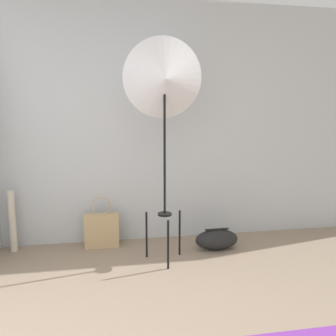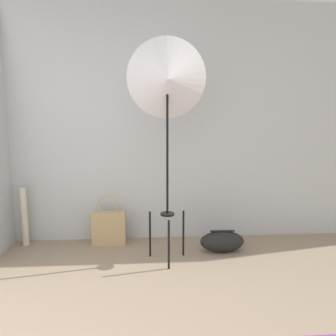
# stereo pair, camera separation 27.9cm
# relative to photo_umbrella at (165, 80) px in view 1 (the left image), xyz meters

# --- Properties ---
(wall_back) EXTENTS (8.00, 0.05, 2.60)m
(wall_back) POSITION_rel_photo_umbrella_xyz_m (-0.36, 0.63, -0.40)
(wall_back) COLOR #B7BCC1
(wall_back) RESTS_ON ground_plane
(photo_umbrella) EXTENTS (0.74, 0.36, 2.09)m
(photo_umbrella) POSITION_rel_photo_umbrella_xyz_m (0.00, 0.00, 0.00)
(photo_umbrella) COLOR black
(photo_umbrella) RESTS_ON ground_plane
(tote_bag) EXTENTS (0.36, 0.11, 0.55)m
(tote_bag) POSITION_rel_photo_umbrella_xyz_m (-0.61, 0.43, -1.51)
(tote_bag) COLOR tan
(tote_bag) RESTS_ON ground_plane
(duffel_bag) EXTENTS (0.46, 0.21, 0.22)m
(duffel_bag) POSITION_rel_photo_umbrella_xyz_m (0.58, 0.16, -1.59)
(duffel_bag) COLOR black
(duffel_bag) RESTS_ON ground_plane
(paper_roll) EXTENTS (0.07, 0.07, 0.64)m
(paper_roll) POSITION_rel_photo_umbrella_xyz_m (-1.51, 0.48, -1.38)
(paper_roll) COLOR beige
(paper_roll) RESTS_ON ground_plane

